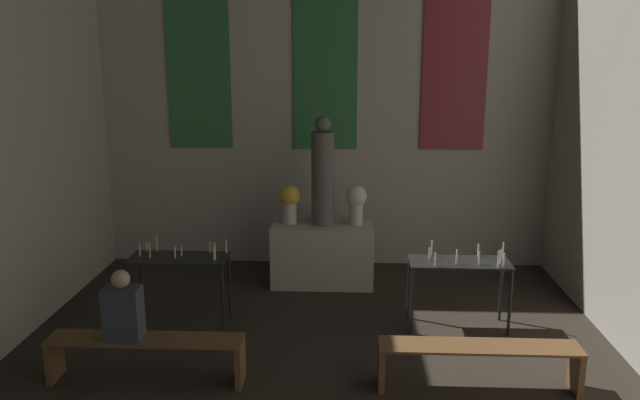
% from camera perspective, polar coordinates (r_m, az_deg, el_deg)
% --- Properties ---
extents(wall_back, '(7.05, 0.16, 5.76)m').
position_cam_1_polar(wall_back, '(9.55, 0.52, 11.17)').
color(wall_back, '#B2AD9E').
rests_on(wall_back, ground_plane).
extents(altar, '(1.45, 0.68, 0.90)m').
position_cam_1_polar(altar, '(9.00, 0.24, -4.94)').
color(altar, '#BCB29E').
rests_on(altar, ground_plane).
extents(statue, '(0.32, 0.32, 1.53)m').
position_cam_1_polar(statue, '(8.71, 0.25, 2.34)').
color(statue, '#5B5651').
rests_on(statue, altar).
extents(flower_vase_left, '(0.30, 0.30, 0.56)m').
position_cam_1_polar(flower_vase_left, '(8.82, -2.80, -0.05)').
color(flower_vase_left, beige).
rests_on(flower_vase_left, altar).
extents(flower_vase_right, '(0.30, 0.30, 0.56)m').
position_cam_1_polar(flower_vase_right, '(8.78, 3.31, -0.12)').
color(flower_vase_right, beige).
rests_on(flower_vase_right, altar).
extents(candle_rack_left, '(1.20, 0.50, 1.04)m').
position_cam_1_polar(candle_rack_left, '(7.85, -12.73, -5.87)').
color(candle_rack_left, black).
rests_on(candle_rack_left, ground_plane).
extents(candle_rack_right, '(1.20, 0.50, 1.04)m').
position_cam_1_polar(candle_rack_right, '(7.69, 12.65, -6.27)').
color(candle_rack_right, black).
rests_on(candle_rack_right, ground_plane).
extents(pew_back_left, '(1.97, 0.36, 0.47)m').
position_cam_1_polar(pew_back_left, '(6.70, -15.63, -13.06)').
color(pew_back_left, brown).
rests_on(pew_back_left, ground_plane).
extents(pew_back_right, '(1.97, 0.36, 0.47)m').
position_cam_1_polar(pew_back_right, '(6.52, 14.31, -13.76)').
color(pew_back_right, brown).
rests_on(pew_back_right, ground_plane).
extents(person_seated, '(0.36, 0.24, 0.72)m').
position_cam_1_polar(person_seated, '(6.59, -17.57, -9.49)').
color(person_seated, '#383D47').
rests_on(person_seated, pew_back_left).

